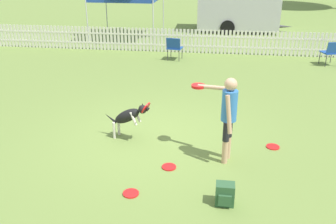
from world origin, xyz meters
TOP-DOWN VIEW (x-y plane):
  - ground_plane at (0.00, 0.00)m, footprint 240.00×240.00m
  - handler_person at (1.42, -0.66)m, footprint 0.89×0.87m
  - leaping_dog at (-0.55, -0.09)m, footprint 1.09×0.50m
  - frisbee_near_handler at (-0.09, -1.99)m, footprint 0.26×0.26m
  - frisbee_near_dog at (2.40, -0.04)m, footprint 0.26×0.26m
  - frisbee_midfield at (0.42, -1.10)m, footprint 0.26×0.26m
  - backpack_on_grass at (1.42, -2.05)m, footprint 0.29×0.25m
  - picket_fence at (-0.00, 7.46)m, footprint 23.21×0.04m
  - folding_chair_blue_left at (-0.39, 6.28)m, footprint 0.58×0.60m
  - folding_chair_center at (5.04, 6.31)m, footprint 0.64×0.65m
  - equipment_trailer at (2.01, 12.26)m, footprint 4.67×2.37m

SIDE VIEW (x-z plane):
  - ground_plane at x=0.00m, z-range 0.00..0.00m
  - frisbee_near_handler at x=-0.09m, z-range 0.00..0.02m
  - frisbee_near_dog at x=2.40m, z-range 0.00..0.02m
  - frisbee_midfield at x=0.42m, z-range 0.00..0.02m
  - backpack_on_grass at x=1.42m, z-range 0.00..0.36m
  - picket_fence at x=0.00m, z-range 0.00..0.92m
  - folding_chair_blue_left at x=-0.39m, z-range 0.08..0.92m
  - folding_chair_center at x=5.04m, z-range 0.08..0.94m
  - leaping_dog at x=-0.55m, z-range 0.09..0.99m
  - handler_person at x=1.42m, z-range 0.21..1.84m
  - equipment_trailer at x=2.01m, z-range 0.07..2.32m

